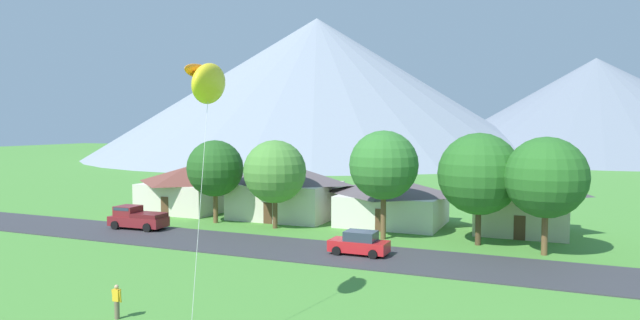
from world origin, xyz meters
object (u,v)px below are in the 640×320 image
at_px(tree_left_of_center, 275,172).
at_px(tree_center, 215,168).
at_px(house_rightmost, 186,188).
at_px(tree_near_right, 546,178).
at_px(kite_flyer_with_kite, 208,87).
at_px(house_leftmost, 523,202).
at_px(parked_car_red_mid_west, 359,243).
at_px(house_right_center, 392,200).
at_px(house_left_center, 286,190).
at_px(watcher_person, 117,301).
at_px(tree_right_of_center, 479,174).
at_px(tree_near_left, 384,165).
at_px(pickup_truck_maroon_west_side, 137,218).

bearing_deg(tree_left_of_center, tree_center, 177.81).
xyz_separation_m(house_rightmost, tree_left_of_center, (13.30, -4.99, 2.62)).
xyz_separation_m(tree_left_of_center, tree_near_right, (22.55, -1.66, 0.47)).
height_order(house_rightmost, kite_flyer_with_kite, kite_flyer_with_kite).
xyz_separation_m(house_leftmost, parked_car_red_mid_west, (-10.15, -13.43, -1.84)).
xyz_separation_m(house_right_center, tree_center, (-15.65, -5.73, 2.89)).
height_order(house_left_center, watcher_person, house_left_center).
xyz_separation_m(tree_right_of_center, watcher_person, (-13.75, -23.86, -4.66)).
height_order(house_leftmost, house_left_center, house_left_center).
height_order(tree_near_left, pickup_truck_maroon_west_side, tree_near_left).
xyz_separation_m(house_rightmost, tree_center, (6.82, -4.75, 2.69)).
height_order(parked_car_red_mid_west, watcher_person, parked_car_red_mid_west).
relative_size(house_right_center, tree_near_right, 1.17).
bearing_deg(house_left_center, kite_flyer_with_kite, -69.91).
height_order(house_rightmost, watcher_person, house_rightmost).
bearing_deg(house_right_center, parked_car_red_mid_west, -84.48).
xyz_separation_m(house_rightmost, tree_near_right, (35.85, -6.66, 3.09)).
xyz_separation_m(house_left_center, tree_right_of_center, (19.41, -5.67, 2.73)).
bearing_deg(tree_center, pickup_truck_maroon_west_side, -128.73).
distance_m(tree_near_left, tree_center, 16.86).
relative_size(house_leftmost, watcher_person, 4.79).
height_order(tree_right_of_center, pickup_truck_maroon_west_side, tree_right_of_center).
bearing_deg(tree_center, tree_near_right, -3.76).
xyz_separation_m(pickup_truck_maroon_west_side, kite_flyer_with_kite, (19.84, -17.86, 9.97)).
bearing_deg(kite_flyer_with_kite, house_right_center, 89.38).
distance_m(house_right_center, tree_near_left, 7.81).
xyz_separation_m(tree_near_left, kite_flyer_with_kite, (-1.47, -22.46, 4.99)).
xyz_separation_m(house_left_center, pickup_truck_maroon_west_side, (-9.31, -10.95, -1.75)).
height_order(house_left_center, house_rightmost, house_left_center).
xyz_separation_m(house_leftmost, tree_near_left, (-10.25, -7.23, 3.32)).
bearing_deg(tree_right_of_center, house_rightmost, 170.70).
height_order(house_right_center, kite_flyer_with_kite, kite_flyer_with_kite).
distance_m(house_rightmost, kite_flyer_with_kite, 36.89).
xyz_separation_m(house_leftmost, tree_right_of_center, (-2.84, -6.55, 2.83)).
bearing_deg(house_rightmost, tree_near_right, -10.52).
bearing_deg(kite_flyer_with_kite, tree_center, 123.15).
distance_m(tree_right_of_center, pickup_truck_maroon_west_side, 29.54).
height_order(tree_near_left, parked_car_red_mid_west, tree_near_left).
bearing_deg(tree_near_right, parked_car_red_mid_west, -156.34).
relative_size(house_left_center, tree_near_right, 1.23).
bearing_deg(house_rightmost, watcher_person, -59.15).
bearing_deg(tree_near_right, house_leftmost, 103.70).
relative_size(tree_center, pickup_truck_maroon_west_side, 1.48).
xyz_separation_m(house_right_center, kite_flyer_with_kite, (-0.31, -29.21, 8.75)).
relative_size(tree_left_of_center, tree_near_right, 0.94).
height_order(tree_near_left, tree_center, tree_near_left).
height_order(house_left_center, parked_car_red_mid_west, house_left_center).
distance_m(house_rightmost, parked_car_red_mid_west, 26.62).
bearing_deg(watcher_person, tree_near_right, 50.20).
distance_m(house_left_center, parked_car_red_mid_west, 17.55).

